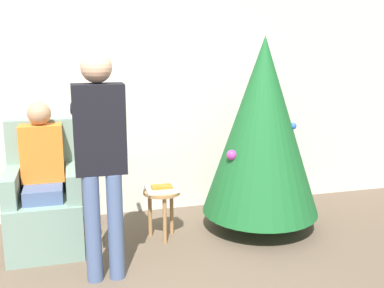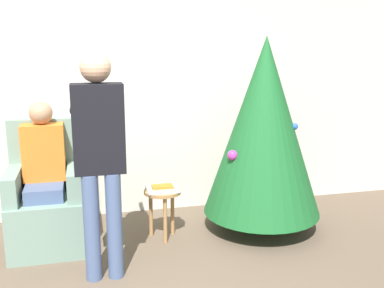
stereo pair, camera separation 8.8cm
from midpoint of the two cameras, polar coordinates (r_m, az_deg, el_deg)
name	(u,v)px [view 2 (the right image)]	position (r m, az deg, el deg)	size (l,w,h in m)	color
wall_back	(113,87)	(4.69, -9.44, 7.12)	(8.00, 0.06, 2.70)	beige
christmas_tree	(264,127)	(4.29, 9.69, 2.15)	(1.12, 1.12, 1.86)	brown
armchair	(47,203)	(4.24, -17.37, -7.21)	(0.63, 0.70, 1.12)	gray
person_seated	(44,169)	(4.11, -17.70, -2.99)	(0.36, 0.46, 1.30)	#475B84
person_standing	(99,147)	(3.40, -10.96, -0.38)	(0.40, 0.57, 1.73)	#475B84
side_stool	(163,199)	(4.19, -3.14, -7.03)	(0.34, 0.34, 0.47)	#A37547
laptop	(162,189)	(4.16, -3.16, -5.71)	(0.29, 0.25, 0.02)	silver
book	(162,187)	(4.15, -3.16, -5.42)	(0.19, 0.11, 0.02)	orange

